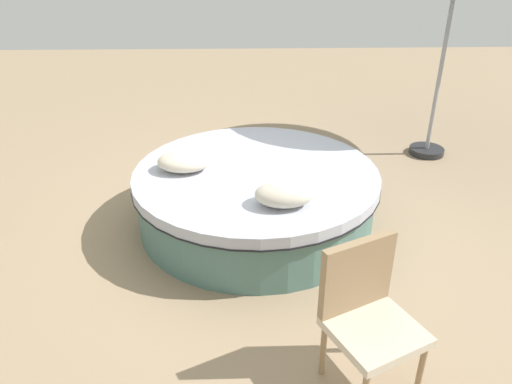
{
  "coord_description": "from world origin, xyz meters",
  "views": [
    {
      "loc": [
        -0.12,
        -4.27,
        2.64
      ],
      "look_at": [
        0.0,
        0.0,
        0.34
      ],
      "focal_mm": 34.93,
      "sensor_mm": 36.0,
      "label": 1
    }
  ],
  "objects_px": {
    "patio_chair": "(366,307)",
    "round_bed": "(256,196)",
    "throw_pillow_0": "(184,161)",
    "throw_pillow_1": "(284,194)"
  },
  "relations": [
    {
      "from": "throw_pillow_0",
      "to": "throw_pillow_1",
      "type": "relative_size",
      "value": 1.03
    },
    {
      "from": "throw_pillow_0",
      "to": "throw_pillow_1",
      "type": "xyz_separation_m",
      "value": [
        0.9,
        -0.7,
        0.01
      ]
    },
    {
      "from": "throw_pillow_0",
      "to": "throw_pillow_1",
      "type": "bearing_deg",
      "value": -37.97
    },
    {
      "from": "throw_pillow_1",
      "to": "round_bed",
      "type": "bearing_deg",
      "value": 108.01
    },
    {
      "from": "round_bed",
      "to": "patio_chair",
      "type": "bearing_deg",
      "value": -72.05
    },
    {
      "from": "patio_chair",
      "to": "round_bed",
      "type": "bearing_deg",
      "value": -97.91
    },
    {
      "from": "round_bed",
      "to": "throw_pillow_0",
      "type": "distance_m",
      "value": 0.78
    },
    {
      "from": "throw_pillow_0",
      "to": "throw_pillow_1",
      "type": "height_order",
      "value": "throw_pillow_1"
    },
    {
      "from": "throw_pillow_0",
      "to": "patio_chair",
      "type": "bearing_deg",
      "value": -56.46
    },
    {
      "from": "throw_pillow_0",
      "to": "patio_chair",
      "type": "relative_size",
      "value": 0.51
    }
  ]
}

